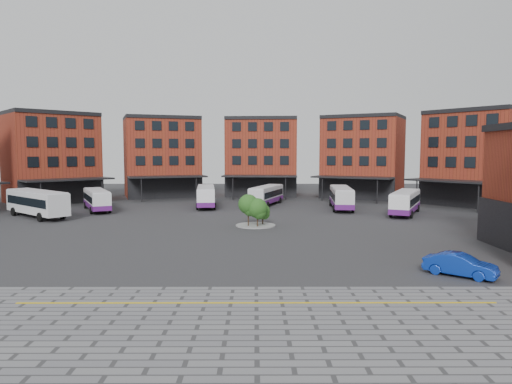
{
  "coord_description": "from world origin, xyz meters",
  "views": [
    {
      "loc": [
        1.91,
        -38.03,
        8.15
      ],
      "look_at": [
        2.04,
        9.45,
        4.0
      ],
      "focal_mm": 32.0,
      "sensor_mm": 36.0,
      "label": 1
    }
  ],
  "objects_px": {
    "bus_b": "(97,199)",
    "bus_c": "(206,196)",
    "bus_f": "(405,202)",
    "tree_island": "(255,209)",
    "blue_car": "(460,265)",
    "bus_d": "(267,195)",
    "bus_e": "(341,197)",
    "bus_a": "(37,202)"
  },
  "relations": [
    {
      "from": "bus_c",
      "to": "bus_d",
      "type": "height_order",
      "value": "bus_c"
    },
    {
      "from": "bus_b",
      "to": "bus_a",
      "type": "bearing_deg",
      "value": -153.94
    },
    {
      "from": "bus_f",
      "to": "tree_island",
      "type": "bearing_deg",
      "value": -127.29
    },
    {
      "from": "bus_f",
      "to": "bus_e",
      "type": "bearing_deg",
      "value": 168.75
    },
    {
      "from": "bus_b",
      "to": "blue_car",
      "type": "distance_m",
      "value": 49.2
    },
    {
      "from": "bus_e",
      "to": "blue_car",
      "type": "distance_m",
      "value": 35.52
    },
    {
      "from": "bus_b",
      "to": "bus_c",
      "type": "xyz_separation_m",
      "value": [
        14.79,
        4.29,
        0.07
      ]
    },
    {
      "from": "bus_f",
      "to": "blue_car",
      "type": "height_order",
      "value": "bus_f"
    },
    {
      "from": "bus_d",
      "to": "blue_car",
      "type": "bearing_deg",
      "value": -54.85
    },
    {
      "from": "bus_a",
      "to": "bus_c",
      "type": "xyz_separation_m",
      "value": [
        19.93,
        11.01,
        -0.35
      ]
    },
    {
      "from": "bus_b",
      "to": "blue_car",
      "type": "height_order",
      "value": "bus_b"
    },
    {
      "from": "bus_b",
      "to": "bus_e",
      "type": "bearing_deg",
      "value": -23.87
    },
    {
      "from": "bus_b",
      "to": "bus_f",
      "type": "height_order",
      "value": "bus_f"
    },
    {
      "from": "bus_f",
      "to": "bus_d",
      "type": "bearing_deg",
      "value": 176.21
    },
    {
      "from": "bus_c",
      "to": "blue_car",
      "type": "bearing_deg",
      "value": -67.38
    },
    {
      "from": "bus_d",
      "to": "bus_e",
      "type": "xyz_separation_m",
      "value": [
        10.6,
        -4.72,
        0.1
      ]
    },
    {
      "from": "bus_a",
      "to": "bus_d",
      "type": "distance_m",
      "value": 31.83
    },
    {
      "from": "bus_a",
      "to": "blue_car",
      "type": "bearing_deg",
      "value": -82.48
    },
    {
      "from": "bus_a",
      "to": "bus_f",
      "type": "bearing_deg",
      "value": -45.52
    },
    {
      "from": "bus_b",
      "to": "bus_d",
      "type": "height_order",
      "value": "bus_d"
    },
    {
      "from": "bus_d",
      "to": "bus_f",
      "type": "bearing_deg",
      "value": -11.07
    },
    {
      "from": "tree_island",
      "to": "bus_d",
      "type": "relative_size",
      "value": 0.41
    },
    {
      "from": "bus_b",
      "to": "bus_c",
      "type": "distance_m",
      "value": 15.4
    },
    {
      "from": "tree_island",
      "to": "bus_b",
      "type": "height_order",
      "value": "tree_island"
    },
    {
      "from": "tree_island",
      "to": "bus_e",
      "type": "xyz_separation_m",
      "value": [
        12.37,
        15.47,
        -0.21
      ]
    },
    {
      "from": "bus_c",
      "to": "bus_e",
      "type": "xyz_separation_m",
      "value": [
        19.71,
        -2.71,
        0.05
      ]
    },
    {
      "from": "bus_c",
      "to": "blue_car",
      "type": "distance_m",
      "value": 43.53
    },
    {
      "from": "bus_c",
      "to": "bus_e",
      "type": "bearing_deg",
      "value": -13.84
    },
    {
      "from": "bus_f",
      "to": "bus_a",
      "type": "bearing_deg",
      "value": -150.57
    },
    {
      "from": "tree_island",
      "to": "blue_car",
      "type": "bearing_deg",
      "value": -55.97
    },
    {
      "from": "tree_island",
      "to": "bus_c",
      "type": "relative_size",
      "value": 0.4
    },
    {
      "from": "tree_island",
      "to": "bus_e",
      "type": "bearing_deg",
      "value": 51.34
    },
    {
      "from": "bus_b",
      "to": "bus_d",
      "type": "relative_size",
      "value": 0.97
    },
    {
      "from": "bus_a",
      "to": "bus_f",
      "type": "height_order",
      "value": "bus_a"
    },
    {
      "from": "blue_car",
      "to": "bus_d",
      "type": "bearing_deg",
      "value": 54.91
    },
    {
      "from": "bus_a",
      "to": "bus_d",
      "type": "bearing_deg",
      "value": -24.64
    },
    {
      "from": "bus_e",
      "to": "blue_car",
      "type": "xyz_separation_m",
      "value": [
        1.14,
        -35.49,
        -0.96
      ]
    },
    {
      "from": "bus_b",
      "to": "bus_c",
      "type": "bearing_deg",
      "value": -10.31
    },
    {
      "from": "bus_c",
      "to": "bus_d",
      "type": "distance_m",
      "value": 9.33
    },
    {
      "from": "bus_c",
      "to": "bus_a",
      "type": "bearing_deg",
      "value": -157.09
    },
    {
      "from": "bus_b",
      "to": "tree_island",
      "type": "bearing_deg",
      "value": -58.61
    },
    {
      "from": "bus_b",
      "to": "bus_f",
      "type": "xyz_separation_m",
      "value": [
        41.84,
        -4.03,
        0.07
      ]
    }
  ]
}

